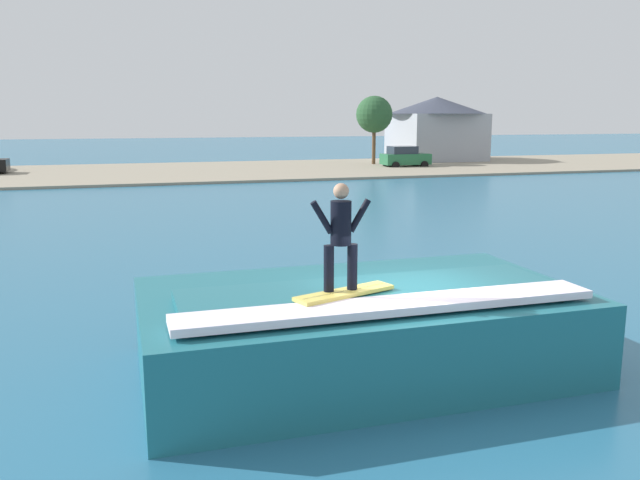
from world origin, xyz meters
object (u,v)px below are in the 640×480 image
Objects in this scene: wave_crest at (361,328)px; surfboard at (345,293)px; car_far_shore at (405,157)px; house_gabled_white at (436,126)px; surfer at (341,232)px; tree_tall_bare at (374,115)px.

wave_crest is 1.26m from surfboard.
car_far_shore is 9.53m from house_gabled_white.
surfer is 0.41× the size of car_far_shore.
car_far_shore reaches higher than surfboard.
surfer is 46.00m from car_far_shore.
surfer is 54.83m from house_gabled_white.
house_gabled_white is (25.70, 47.43, 2.65)m from wave_crest.
wave_crest is 54.01m from house_gabled_white.
surfboard is 1.05× the size of surfer.
surfboard reaches higher than wave_crest.
tree_tall_bare is (17.82, 43.86, 3.73)m from wave_crest.
car_far_shore is (19.94, 41.45, -0.65)m from surfboard.
house_gabled_white is (26.26, 48.16, 1.79)m from surfboard.
car_far_shore is at bearing -133.25° from house_gabled_white.
wave_crest is at bearing -115.46° from car_far_shore.
tree_tall_bare is at bearing 116.54° from car_far_shore.
surfboard is at bearing -127.39° from wave_crest.
surfer is (-0.05, 0.06, 0.95)m from surfboard.
surfer reaches higher than surfboard.
tree_tall_bare is (-7.88, -3.57, 1.08)m from house_gabled_white.
surfboard is 48.31m from tree_tall_bare.
surfer is at bearing -118.67° from house_gabled_white.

